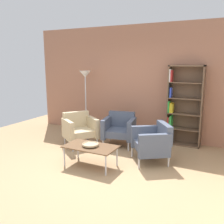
% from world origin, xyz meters
% --- Properties ---
extents(ground_plane, '(8.32, 8.32, 0.00)m').
position_xyz_m(ground_plane, '(0.00, 0.00, 0.00)').
color(ground_plane, tan).
extents(brick_back_panel, '(6.40, 0.12, 2.90)m').
position_xyz_m(brick_back_panel, '(0.00, 2.46, 1.45)').
color(brick_back_panel, '#A87056').
rests_on(brick_back_panel, ground_plane).
extents(bookshelf_tall, '(0.80, 0.30, 1.90)m').
position_xyz_m(bookshelf_tall, '(1.09, 2.26, 0.92)').
color(bookshelf_tall, brown).
rests_on(bookshelf_tall, ground_plane).
extents(coffee_table_low, '(1.00, 0.56, 0.40)m').
position_xyz_m(coffee_table_low, '(-0.20, 0.17, 0.37)').
color(coffee_table_low, brown).
rests_on(coffee_table_low, ground_plane).
extents(decorative_bowl, '(0.32, 0.32, 0.05)m').
position_xyz_m(decorative_bowl, '(-0.20, 0.17, 0.43)').
color(decorative_bowl, tan).
rests_on(decorative_bowl, coffee_table_low).
extents(armchair_by_bookshelf, '(0.93, 0.95, 0.78)m').
position_xyz_m(armchair_by_bookshelf, '(-1.08, 1.10, 0.41)').
color(armchair_by_bookshelf, '#C6B289').
rests_on(armchair_by_bookshelf, ground_plane).
extents(armchair_corner_red, '(0.93, 0.94, 0.78)m').
position_xyz_m(armchair_corner_red, '(0.79, 0.92, 0.41)').
color(armchair_corner_red, '#4C566B').
rests_on(armchair_corner_red, ground_plane).
extents(armchair_spare_guest, '(0.82, 0.77, 0.78)m').
position_xyz_m(armchair_spare_guest, '(-0.22, 1.53, 0.41)').
color(armchair_spare_guest, '#4C566B').
rests_on(armchair_spare_guest, ground_plane).
extents(floor_lamp_torchiere, '(0.32, 0.32, 1.74)m').
position_xyz_m(floor_lamp_torchiere, '(-1.49, 2.04, 1.45)').
color(floor_lamp_torchiere, silver).
rests_on(floor_lamp_torchiere, ground_plane).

